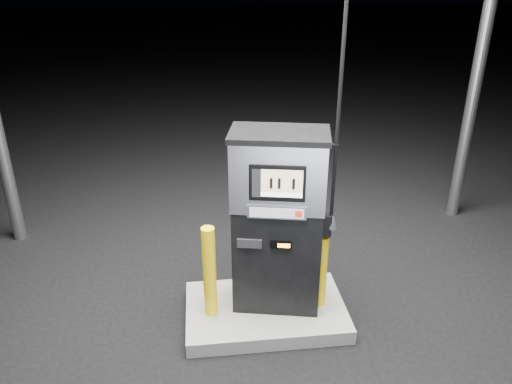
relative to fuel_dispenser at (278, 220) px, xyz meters
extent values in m
plane|color=black|center=(-0.12, -0.07, -1.08)|extent=(80.00, 80.00, 0.00)
cube|color=slate|center=(-0.12, -0.07, -1.01)|extent=(1.60, 1.00, 0.15)
cylinder|color=gray|center=(2.88, 1.93, 1.17)|extent=(0.16, 0.16, 4.50)
cube|color=black|center=(0.00, 0.00, -0.38)|extent=(0.92, 0.65, 1.10)
cube|color=silver|center=(0.00, 0.00, 0.50)|extent=(0.94, 0.67, 0.66)
cube|color=black|center=(0.00, 0.00, 0.86)|extent=(0.98, 0.71, 0.05)
cube|color=black|center=(-0.06, -0.25, 0.50)|extent=(0.49, 0.13, 0.33)
cube|color=#BFB38B|center=(-0.02, -0.27, 0.52)|extent=(0.35, 0.08, 0.21)
cube|color=white|center=(-0.02, -0.27, 0.39)|extent=(0.35, 0.08, 0.04)
cube|color=silver|center=(-0.06, -0.25, 0.21)|extent=(0.52, 0.14, 0.12)
cube|color=#A0A2A7|center=(-0.06, -0.26, 0.21)|extent=(0.47, 0.10, 0.09)
cube|color=red|center=(0.13, -0.30, 0.21)|extent=(0.06, 0.02, 0.06)
cube|color=black|center=(-0.01, -0.25, -0.12)|extent=(0.19, 0.06, 0.08)
cube|color=orange|center=(0.01, -0.27, -0.12)|extent=(0.11, 0.03, 0.04)
cube|color=black|center=(-0.30, -0.19, -0.12)|extent=(0.23, 0.07, 0.09)
cube|color=black|center=(0.45, -0.09, -0.01)|extent=(0.12, 0.17, 0.22)
cylinder|color=gray|center=(0.50, -0.10, -0.01)|extent=(0.10, 0.20, 0.06)
cylinder|color=black|center=(0.47, -0.14, 1.46)|extent=(0.04, 0.04, 2.73)
cylinder|color=yellow|center=(-0.67, -0.12, -0.45)|extent=(0.17, 0.17, 0.96)
cylinder|color=yellow|center=(0.43, -0.10, -0.54)|extent=(0.12, 0.12, 0.78)
camera|label=1|loc=(-0.70, -4.14, 2.23)|focal=35.00mm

